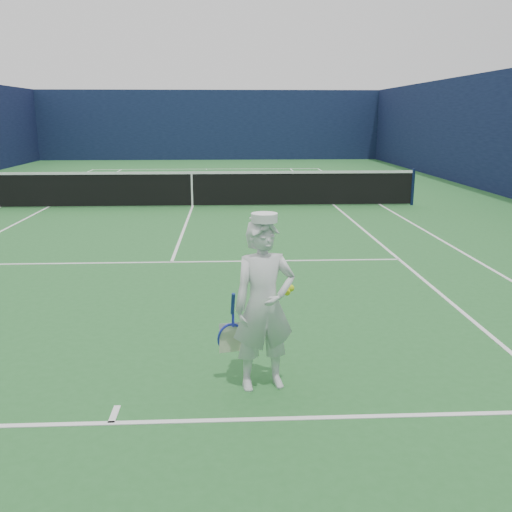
{
  "coord_description": "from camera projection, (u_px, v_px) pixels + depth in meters",
  "views": [
    {
      "loc": [
        1.01,
        -16.3,
        2.54
      ],
      "look_at": [
        1.34,
        -9.75,
        0.93
      ],
      "focal_mm": 40.0,
      "sensor_mm": 36.0,
      "label": 1
    }
  ],
  "objects": [
    {
      "name": "tennis_player",
      "position": [
        264.0,
        305.0,
        5.32
      ],
      "size": [
        0.81,
        0.51,
        1.69
      ],
      "rotation": [
        0.0,
        0.0,
        0.23
      ],
      "color": "silver",
      "rests_on": "ground"
    },
    {
      "name": "windscreen_fence",
      "position": [
        191.0,
        136.0,
        15.88
      ],
      "size": [
        20.12,
        36.12,
        4.0
      ],
      "color": "#0E1735",
      "rests_on": "ground"
    },
    {
      "name": "tennis_net",
      "position": [
        192.0,
        187.0,
        16.23
      ],
      "size": [
        12.88,
        0.09,
        1.07
      ],
      "color": "#141E4C",
      "rests_on": "ground"
    },
    {
      "name": "court_markings",
      "position": [
        192.0,
        207.0,
        16.36
      ],
      "size": [
        11.03,
        23.83,
        0.01
      ],
      "color": "white",
      "rests_on": "ground"
    },
    {
      "name": "ground",
      "position": [
        192.0,
        207.0,
        16.36
      ],
      "size": [
        80.0,
        80.0,
        0.0
      ],
      "primitive_type": "plane",
      "color": "#26662C",
      "rests_on": "ground"
    }
  ]
}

